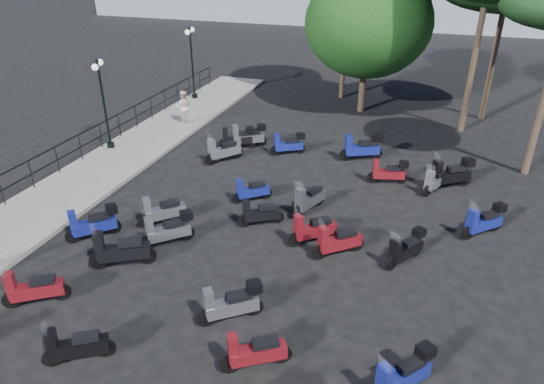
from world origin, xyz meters
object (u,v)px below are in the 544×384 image
(scooter_16, at_px, (251,191))
(scooter_27, at_px, (484,221))
(scooter_3, at_px, (93,224))
(scooter_20, at_px, (406,249))
(scooter_28, at_px, (450,174))
(scooter_11, at_px, (248,137))
(scooter_4, at_px, (223,151))
(lamp_post_1, at_px, (103,99))
(scooter_15, at_px, (260,214))
(scooter_9, at_px, (163,211))
(pedestrian_far, at_px, (184,107))
(scooter_13, at_px, (231,304))
(scooter_21, at_px, (313,229))
(scooter_17, at_px, (362,148))
(broadleaf_tree, at_px, (368,23))
(scooter_23, at_px, (388,172))
(scooter_29, at_px, (435,181))
(scooter_1, at_px, (33,289))
(scooter_7, at_px, (76,346))
(scooter_14, at_px, (254,352))
(scooter_5, at_px, (237,138))
(lamp_post_2, at_px, (192,58))
(scooter_30, at_px, (337,242))
(scooter_26, at_px, (403,375))
(scooter_8, at_px, (168,230))
(scooter_2, at_px, (120,251))
(scooter_22, at_px, (309,200))
(scooter_10, at_px, (288,144))

(scooter_16, relative_size, scooter_27, 0.92)
(scooter_3, distance_m, scooter_20, 9.43)
(scooter_3, height_order, scooter_28, scooter_28)
(scooter_11, bearing_deg, scooter_4, 133.11)
(lamp_post_1, bearing_deg, scooter_15, -48.21)
(scooter_9, bearing_deg, scooter_27, -119.12)
(pedestrian_far, bearing_deg, scooter_20, 119.22)
(scooter_13, relative_size, scooter_28, 0.85)
(scooter_21, height_order, scooter_27, scooter_21)
(pedestrian_far, bearing_deg, scooter_17, 146.19)
(scooter_11, distance_m, scooter_16, 5.02)
(broadleaf_tree, bearing_deg, scooter_23, -73.80)
(lamp_post_1, bearing_deg, pedestrian_far, 45.04)
(scooter_20, distance_m, scooter_29, 4.92)
(scooter_1, height_order, scooter_11, scooter_11)
(scooter_7, bearing_deg, scooter_15, -48.45)
(scooter_9, bearing_deg, scooter_4, -42.09)
(scooter_14, bearing_deg, scooter_20, -61.13)
(scooter_5, bearing_deg, scooter_17, -112.72)
(scooter_5, bearing_deg, lamp_post_2, 12.50)
(scooter_3, height_order, scooter_30, scooter_3)
(scooter_11, distance_m, scooter_17, 5.02)
(scooter_9, height_order, scooter_26, scooter_9)
(scooter_29, height_order, broadleaf_tree, broadleaf_tree)
(scooter_8, bearing_deg, scooter_9, -6.00)
(scooter_3, relative_size, scooter_23, 0.90)
(scooter_2, distance_m, scooter_22, 6.33)
(scooter_21, bearing_deg, scooter_9, 55.29)
(scooter_10, distance_m, scooter_26, 12.59)
(scooter_4, distance_m, scooter_17, 5.80)
(scooter_14, distance_m, scooter_17, 11.93)
(lamp_post_1, distance_m, scooter_11, 6.31)
(scooter_29, bearing_deg, scooter_3, 59.72)
(scooter_5, xyz_separation_m, scooter_22, (4.46, -4.44, -0.02))
(scooter_1, xyz_separation_m, scooter_7, (2.28, -1.24, -0.03))
(scooter_9, height_order, scooter_28, scooter_28)
(scooter_4, bearing_deg, scooter_15, 164.49)
(scooter_17, distance_m, broadleaf_tree, 7.78)
(scooter_26, bearing_deg, scooter_17, -36.63)
(scooter_13, xyz_separation_m, scooter_26, (4.13, -0.86, -0.01))
(scooter_3, relative_size, scooter_11, 0.88)
(scooter_11, bearing_deg, scooter_14, 168.46)
(scooter_3, xyz_separation_m, scooter_14, (6.54, -3.24, -0.07))
(scooter_30, relative_size, broadleaf_tree, 0.18)
(scooter_1, xyz_separation_m, scooter_3, (-0.53, 3.09, 0.05))
(pedestrian_far, relative_size, scooter_20, 1.19)
(lamp_post_2, distance_m, scooter_22, 14.28)
(scooter_23, xyz_separation_m, scooter_26, (1.44, -9.70, 0.03))
(scooter_30, bearing_deg, scooter_20, -122.54)
(scooter_1, distance_m, broadleaf_tree, 19.50)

